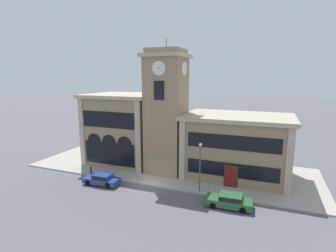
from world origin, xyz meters
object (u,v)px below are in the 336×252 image
(parked_car_near, at_px, (102,179))
(parked_car_mid, at_px, (229,200))
(bollard, at_px, (91,170))
(street_lamp, at_px, (200,160))

(parked_car_near, relative_size, parked_car_mid, 0.95)
(parked_car_near, xyz_separation_m, bollard, (-3.05, 1.92, -0.01))
(parked_car_near, bearing_deg, street_lamp, -171.67)
(parked_car_near, height_order, parked_car_mid, parked_car_mid)
(parked_car_near, height_order, bollard, parked_car_near)
(parked_car_mid, bearing_deg, street_lamp, -33.70)
(parked_car_mid, height_order, street_lamp, street_lamp)
(street_lamp, xyz_separation_m, bollard, (-14.04, -0.18, -3.02))
(parked_car_near, distance_m, parked_car_mid, 14.46)
(parked_car_mid, relative_size, bollard, 4.18)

